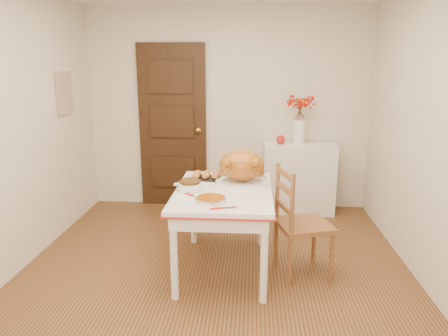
# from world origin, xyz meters

# --- Properties ---
(floor) EXTENTS (3.50, 4.00, 0.00)m
(floor) POSITION_xyz_m (0.00, 0.00, 0.00)
(floor) COLOR #492811
(floor) RESTS_ON ground
(wall_back) EXTENTS (3.50, 0.00, 2.50)m
(wall_back) POSITION_xyz_m (0.00, 2.00, 1.25)
(wall_back) COLOR beige
(wall_back) RESTS_ON ground
(wall_front) EXTENTS (3.50, 0.00, 2.50)m
(wall_front) POSITION_xyz_m (0.00, -2.00, 1.25)
(wall_front) COLOR beige
(wall_front) RESTS_ON ground
(wall_left) EXTENTS (0.00, 4.00, 2.50)m
(wall_left) POSITION_xyz_m (-1.75, 0.00, 1.25)
(wall_left) COLOR beige
(wall_left) RESTS_ON ground
(wall_right) EXTENTS (0.00, 4.00, 2.50)m
(wall_right) POSITION_xyz_m (1.75, 0.00, 1.25)
(wall_right) COLOR beige
(wall_right) RESTS_ON ground
(door_back) EXTENTS (0.85, 0.06, 2.06)m
(door_back) POSITION_xyz_m (-0.70, 1.97, 1.03)
(door_back) COLOR #311B0C
(door_back) RESTS_ON ground
(photo_board) EXTENTS (0.03, 0.35, 0.45)m
(photo_board) POSITION_xyz_m (-1.73, 1.20, 1.50)
(photo_board) COLOR tan
(photo_board) RESTS_ON ground
(sideboard) EXTENTS (0.86, 0.38, 0.86)m
(sideboard) POSITION_xyz_m (0.89, 1.78, 0.43)
(sideboard) COLOR white
(sideboard) RESTS_ON floor
(kitchen_table) EXTENTS (0.85, 1.25, 0.75)m
(kitchen_table) POSITION_xyz_m (0.07, 0.21, 0.37)
(kitchen_table) COLOR white
(kitchen_table) RESTS_ON floor
(chair_oak) EXTENTS (0.53, 0.53, 0.98)m
(chair_oak) POSITION_xyz_m (0.77, 0.14, 0.49)
(chair_oak) COLOR brown
(chair_oak) RESTS_ON floor
(berry_vase) EXTENTS (0.32, 0.32, 0.61)m
(berry_vase) POSITION_xyz_m (0.87, 1.78, 1.17)
(berry_vase) COLOR white
(berry_vase) RESTS_ON sideboard
(apple) EXTENTS (0.11, 0.11, 0.11)m
(apple) POSITION_xyz_m (0.66, 1.78, 0.91)
(apple) COLOR red
(apple) RESTS_ON sideboard
(turkey_platter) EXTENTS (0.50, 0.41, 0.30)m
(turkey_platter) POSITION_xyz_m (0.22, 0.41, 0.90)
(turkey_platter) COLOR #A5611B
(turkey_platter) RESTS_ON kitchen_table
(pumpkin_pie) EXTENTS (0.29, 0.29, 0.05)m
(pumpkin_pie) POSITION_xyz_m (-0.01, -0.12, 0.77)
(pumpkin_pie) COLOR #893F00
(pumpkin_pie) RESTS_ON kitchen_table
(stuffing_dish) EXTENTS (0.33, 0.30, 0.11)m
(stuffing_dish) POSITION_xyz_m (-0.21, 0.16, 0.80)
(stuffing_dish) COLOR #4F3611
(stuffing_dish) RESTS_ON kitchen_table
(rolls_tray) EXTENTS (0.28, 0.23, 0.07)m
(rolls_tray) POSITION_xyz_m (-0.12, 0.54, 0.78)
(rolls_tray) COLOR #B4682F
(rolls_tray) RESTS_ON kitchen_table
(pie_server) EXTENTS (0.22, 0.12, 0.01)m
(pie_server) POSITION_xyz_m (0.10, -0.29, 0.75)
(pie_server) COLOR silver
(pie_server) RESTS_ON kitchen_table
(carving_knife) EXTENTS (0.24, 0.22, 0.01)m
(carving_knife) POSITION_xyz_m (-0.14, -0.03, 0.75)
(carving_knife) COLOR silver
(carving_knife) RESTS_ON kitchen_table
(drinking_glass) EXTENTS (0.08, 0.08, 0.12)m
(drinking_glass) POSITION_xyz_m (0.08, 0.66, 0.81)
(drinking_glass) COLOR white
(drinking_glass) RESTS_ON kitchen_table
(shaker_pair) EXTENTS (0.09, 0.05, 0.08)m
(shaker_pair) POSITION_xyz_m (0.41, 0.64, 0.79)
(shaker_pair) COLOR white
(shaker_pair) RESTS_ON kitchen_table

